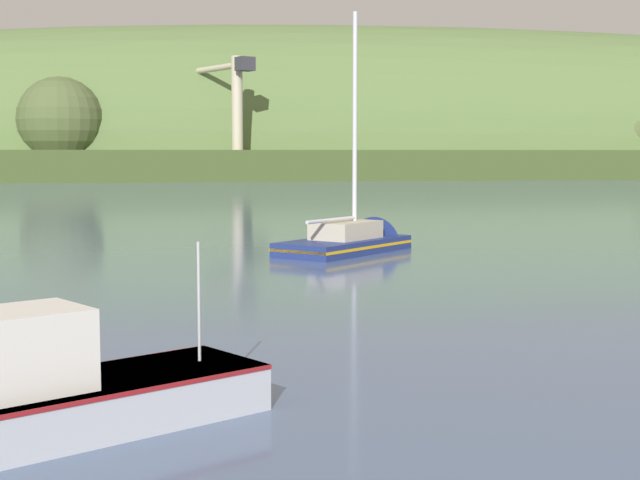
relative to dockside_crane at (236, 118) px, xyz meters
name	(u,v)px	position (x,y,z in m)	size (l,w,h in m)	color
far_shoreline_hill	(408,174)	(40.69, 31.92, -10.53)	(577.48, 80.85, 63.19)	#3C4E24
dockside_crane	(236,118)	(0.00, 0.00, 0.00)	(8.87, 17.03, 21.29)	#4C4C51
sailboat_midwater_white	(357,246)	(-7.10, -115.10, -10.54)	(8.49, 8.21, 13.30)	navy
fishing_boat_moored	(66,406)	(-19.47, -143.66, -10.30)	(6.73, 5.06, 4.01)	#ADB2BC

